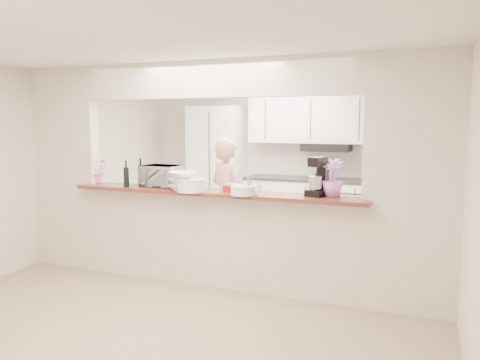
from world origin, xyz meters
The scene contains 19 objects.
floor centered at (0.00, 0.00, 0.00)m, with size 6.00×6.00×0.00m, color tan.
tile_overlay centered at (0.00, 1.55, 0.01)m, with size 5.00×2.90×0.01m, color beige.
partition centered at (0.00, 0.00, 1.48)m, with size 5.00×0.15×2.50m.
bar_counter centered at (0.00, 0.00, 0.58)m, with size 3.40×0.38×1.09m.
kitchen_cabinets centered at (-0.19, 2.72, 0.97)m, with size 3.15×0.62×2.25m.
refrigerator centered at (2.05, 2.65, 0.85)m, with size 0.75×0.70×1.70m, color #B7B7BD.
flower_left centered at (-1.60, 0.05, 1.24)m, with size 0.26×0.23×0.29m, color pink.
wine_bottle_a centered at (-1.05, -0.15, 1.21)m, with size 0.06×0.06×0.31m.
wine_bottle_b centered at (-1.00, 0.07, 1.22)m, with size 0.06×0.06×0.32m.
toaster_oven centered at (-0.70, 0.05, 1.21)m, with size 0.45×0.30×0.25m, color #A4A3A8.
serving_bowls centered at (-0.30, -0.17, 1.19)m, with size 0.28×0.28×0.21m, color silver.
plate_stack_a centered at (-0.19, -0.19, 1.16)m, with size 0.31×0.31×0.14m.
plate_stack_b centered at (0.42, -0.19, 1.14)m, with size 0.27×0.27×0.09m.
red_bowl centered at (0.20, -0.03, 1.13)m, with size 0.16×0.16×0.07m, color maroon.
tan_bowl centered at (0.19, 0.08, 1.12)m, with size 0.15×0.15×0.07m, color #C7AD8C.
utensil_caddy centered at (0.45, -0.15, 1.17)m, with size 0.24×0.19×0.20m.
stand_mixer centered at (1.15, 0.06, 1.27)m, with size 0.23×0.30×0.40m.
flower_right centered at (1.30, 0.05, 1.28)m, with size 0.22×0.22×0.39m, color #CB6DC4.
person centered at (-0.21, 0.87, 0.82)m, with size 0.59×0.39×1.63m, color tan.
Camera 1 is at (2.16, -4.65, 1.85)m, focal length 35.00 mm.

